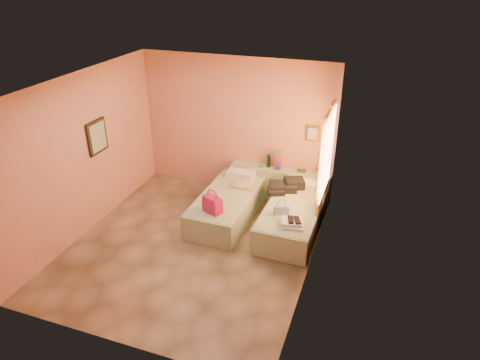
# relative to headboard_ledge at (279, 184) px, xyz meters

# --- Properties ---
(ground) EXTENTS (4.50, 4.50, 0.00)m
(ground) POSITION_rel_headboard_ledge_xyz_m (-0.98, -2.10, -0.33)
(ground) COLOR #A18460
(ground) RESTS_ON ground
(room_walls) EXTENTS (4.02, 4.51, 2.81)m
(room_walls) POSITION_rel_headboard_ledge_xyz_m (-0.77, -1.53, 1.46)
(room_walls) COLOR tan
(room_walls) RESTS_ON ground
(headboard_ledge) EXTENTS (2.05, 0.30, 0.65)m
(headboard_ledge) POSITION_rel_headboard_ledge_xyz_m (0.00, 0.00, 0.00)
(headboard_ledge) COLOR #B1BC9A
(headboard_ledge) RESTS_ON ground
(bed_left) EXTENTS (0.93, 2.01, 0.50)m
(bed_left) POSITION_rel_headboard_ledge_xyz_m (-0.74, -1.05, -0.08)
(bed_left) COLOR #ABBD98
(bed_left) RESTS_ON ground
(bed_right) EXTENTS (0.93, 2.01, 0.50)m
(bed_right) POSITION_rel_headboard_ledge_xyz_m (0.52, -1.05, -0.08)
(bed_right) COLOR #ABBD98
(bed_right) RESTS_ON ground
(water_bottle) EXTENTS (0.09, 0.09, 0.27)m
(water_bottle) POSITION_rel_headboard_ledge_xyz_m (-0.26, 0.04, 0.46)
(water_bottle) COLOR #14391F
(water_bottle) RESTS_ON headboard_ledge
(rainbow_box) EXTENTS (0.10, 0.10, 0.41)m
(rainbow_box) POSITION_rel_headboard_ledge_xyz_m (-0.04, -0.01, 0.53)
(rainbow_box) COLOR #B01551
(rainbow_box) RESTS_ON headboard_ledge
(small_dish) EXTENTS (0.12, 0.12, 0.03)m
(small_dish) POSITION_rel_headboard_ledge_xyz_m (-0.40, -0.01, 0.34)
(small_dish) COLOR #4B8B62
(small_dish) RESTS_ON headboard_ledge
(green_book) EXTENTS (0.18, 0.14, 0.03)m
(green_book) POSITION_rel_headboard_ledge_xyz_m (0.42, 0.05, 0.34)
(green_book) COLOR #23422A
(green_book) RESTS_ON headboard_ledge
(flower_vase) EXTENTS (0.21, 0.21, 0.24)m
(flower_vase) POSITION_rel_headboard_ledge_xyz_m (0.79, 0.06, 0.44)
(flower_vase) COLOR silver
(flower_vase) RESTS_ON headboard_ledge
(magenta_handbag) EXTENTS (0.38, 0.30, 0.31)m
(magenta_handbag) POSITION_rel_headboard_ledge_xyz_m (-0.75, -1.73, 0.33)
(magenta_handbag) COLOR #B01551
(magenta_handbag) RESTS_ON bed_left
(khaki_garment) EXTENTS (0.38, 0.31, 0.06)m
(khaki_garment) POSITION_rel_headboard_ledge_xyz_m (-0.54, -0.68, 0.21)
(khaki_garment) COLOR tan
(khaki_garment) RESTS_ON bed_left
(clothes_pile) EXTENTS (0.68, 0.68, 0.16)m
(clothes_pile) POSITION_rel_headboard_ledge_xyz_m (0.24, -0.53, 0.26)
(clothes_pile) COLOR black
(clothes_pile) RESTS_ON bed_right
(blue_handbag) EXTENTS (0.28, 0.20, 0.16)m
(blue_handbag) POSITION_rel_headboard_ledge_xyz_m (0.39, -1.39, 0.26)
(blue_handbag) COLOR #405999
(blue_handbag) RESTS_ON bed_right
(towel_stack) EXTENTS (0.38, 0.34, 0.10)m
(towel_stack) POSITION_rel_headboard_ledge_xyz_m (0.66, -1.71, 0.23)
(towel_stack) COLOR silver
(towel_stack) RESTS_ON bed_right
(sandal_pair) EXTENTS (0.23, 0.27, 0.02)m
(sandal_pair) POSITION_rel_headboard_ledge_xyz_m (0.67, -1.69, 0.29)
(sandal_pair) COLOR black
(sandal_pair) RESTS_ON towel_stack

